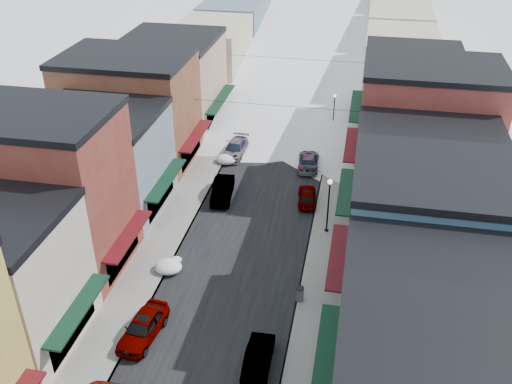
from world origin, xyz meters
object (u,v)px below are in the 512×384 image
at_px(car_dark_hatch, 223,190).
at_px(car_silver_sedan, 143,327).
at_px(trash_can, 299,294).
at_px(streetlamp_near, 329,199).
at_px(car_green_sedan, 258,358).

bearing_deg(car_dark_hatch, car_silver_sedan, -99.17).
distance_m(car_silver_sedan, trash_can, 10.89).
xyz_separation_m(car_silver_sedan, car_dark_hatch, (0.80, 17.99, -0.01)).
height_order(car_silver_sedan, trash_can, car_silver_sedan).
xyz_separation_m(car_silver_sedan, streetlamp_near, (10.62, 14.26, 2.42)).
distance_m(car_silver_sedan, streetlamp_near, 17.95).
distance_m(trash_can, streetlamp_near, 9.36).
xyz_separation_m(car_dark_hatch, streetlamp_near, (9.82, -3.73, 2.43)).
bearing_deg(car_dark_hatch, streetlamp_near, -27.42).
height_order(car_silver_sedan, streetlamp_near, streetlamp_near).
bearing_deg(car_dark_hatch, car_green_sedan, -76.43).
height_order(car_green_sedan, streetlamp_near, streetlamp_near).
relative_size(car_silver_sedan, streetlamp_near, 0.98).
bearing_deg(car_silver_sedan, trash_can, 35.97).
bearing_deg(car_green_sedan, car_silver_sedan, -9.31).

